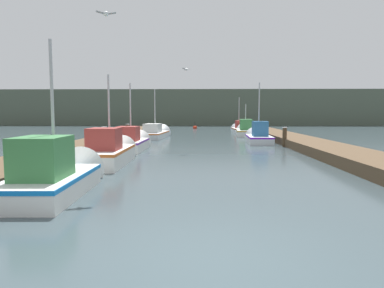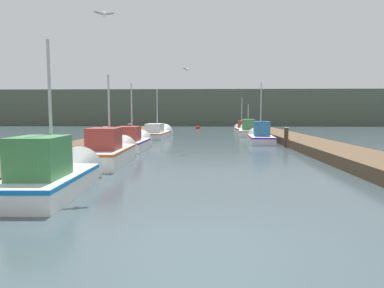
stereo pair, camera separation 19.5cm
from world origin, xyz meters
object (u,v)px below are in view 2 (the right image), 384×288
Objects in this scene: fishing_boat_3 at (260,137)px; seagull_lead at (104,14)px; fishing_boat_2 at (133,142)px; channel_buoy at (198,128)px; fishing_boat_4 at (158,133)px; fishing_boat_6 at (241,128)px; seagull_1 at (187,69)px; fishing_boat_1 at (110,151)px; mooring_piling_0 at (286,137)px; fishing_boat_0 at (54,175)px; mooring_piling_2 at (130,134)px; mooring_piling_1 at (106,139)px; fishing_boat_5 at (248,130)px.

seagull_lead reaches higher than fishing_boat_3.
fishing_boat_2 is 0.95× the size of fishing_boat_3.
channel_buoy is 35.03m from seagull_lead.
seagull_lead is (1.10, -19.26, 4.47)m from fishing_boat_4.
fishing_boat_4 is 10.81× the size of seagull_lead.
seagull_1 is at bearing -106.17° from fishing_boat_6.
fishing_boat_6 is at bearing 92.68° from fishing_boat_3.
fishing_boat_1 is at bearing 85.57° from seagull_lead.
fishing_boat_6 is at bearing 93.72° from mooring_piling_0.
fishing_boat_3 is at bearing 60.98° from fishing_boat_0.
fishing_boat_2 is 3.51m from mooring_piling_2.
fishing_boat_2 reaches higher than mooring_piling_0.
seagull_1 is (4.38, 0.75, 3.78)m from mooring_piling_1.
fishing_boat_6 is at bearing 63.89° from mooring_piling_1.
fishing_boat_0 is at bearing -81.87° from mooring_piling_1.
seagull_lead is at bearing -93.26° from channel_buoy.
mooring_piling_1 is at bearing -99.77° from channel_buoy.
fishing_boat_3 is 0.81× the size of fishing_boat_4.
seagull_lead is (-6.84, -27.63, 4.47)m from fishing_boat_6.
fishing_boat_6 is (7.95, 8.37, -0.00)m from fishing_boat_4.
fishing_boat_0 is 0.96× the size of fishing_boat_2.
fishing_boat_2 is at bearing 90.97° from fishing_boat_1.
fishing_boat_3 is 9.14m from fishing_boat_4.
fishing_boat_5 reaches higher than mooring_piling_0.
mooring_piling_2 is (-9.15, -9.49, 0.24)m from fishing_boat_5.
mooring_piling_2 reaches higher than channel_buoy.
mooring_piling_0 is (9.01, 7.21, 0.12)m from fishing_boat_1.
fishing_boat_2 is at bearing -86.60° from fishing_boat_4.
fishing_boat_3 is 11.06m from mooring_piling_1.
fishing_boat_0 is at bearing -106.68° from fishing_boat_6.
seagull_1 is (-0.12, -25.39, 4.32)m from channel_buoy.
fishing_boat_2 is 4.49× the size of channel_buoy.
seagull_lead is at bearing -82.18° from fishing_boat_4.
mooring_piling_1 is at bearing -132.84° from fishing_boat_2.
mooring_piling_0 is 1.18× the size of channel_buoy.
seagull_1 is (-5.06, -13.41, 4.02)m from fishing_boat_5.
mooring_piling_1 is 2.45× the size of seagull_lead.
mooring_piling_1 is (-1.23, -1.30, 0.26)m from fishing_boat_2.
fishing_boat_2 is 1.81m from mooring_piling_1.
fishing_boat_2 is 1.01× the size of fishing_boat_6.
fishing_boat_2 is 9.19× the size of seagull_1.
mooring_piling_2 is 2.71× the size of seagull_1.
fishing_boat_2 is (-0.11, 10.70, -0.05)m from fishing_boat_0.
mooring_piling_1 is 26.53m from channel_buoy.
fishing_boat_0 reaches higher than fishing_boat_2.
seagull_lead is (1.29, -9.81, 4.43)m from fishing_boat_2.
fishing_boat_1 is 3.54× the size of mooring_piling_1.
fishing_boat_4 is (0.19, 9.45, -0.04)m from fishing_boat_2.
fishing_boat_5 is at bearing 56.33° from mooring_piling_1.
seagull_lead is at bearing -124.21° from mooring_piling_0.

